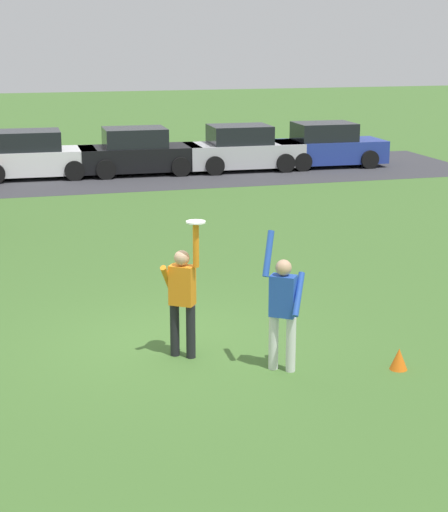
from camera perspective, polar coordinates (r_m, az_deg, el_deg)
name	(u,v)px	position (r m, az deg, el deg)	size (l,w,h in m)	color
ground_plane	(172,343)	(13.40, -3.54, -5.88)	(120.00, 120.00, 0.00)	#426B2D
person_catcher	(182,294)	(12.54, -2.83, -2.58)	(0.57, 0.54, 2.08)	black
person_defender	(283,305)	(12.05, 3.99, -3.33)	(0.65, 0.63, 2.05)	silver
frisbee_disc	(196,222)	(12.17, -1.92, 2.31)	(0.28, 0.28, 0.02)	white
parked_car_white	(32,156)	(29.28, -12.78, 6.56)	(4.14, 2.12, 1.59)	white
parked_car_black	(138,153)	(29.55, -5.79, 6.92)	(4.14, 2.12, 1.59)	black
parked_car_silver	(243,150)	(30.26, 1.26, 7.18)	(4.14, 2.12, 1.59)	#BCBCC1
parked_car_blue	(327,146)	(31.35, 6.92, 7.34)	(4.14, 2.12, 1.59)	#233893
parking_strip	(93,177)	(29.18, -8.84, 5.29)	(26.78, 6.40, 0.01)	#38383D
field_cone_orange	(399,359)	(12.58, 11.69, -6.80)	(0.26, 0.26, 0.32)	orange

